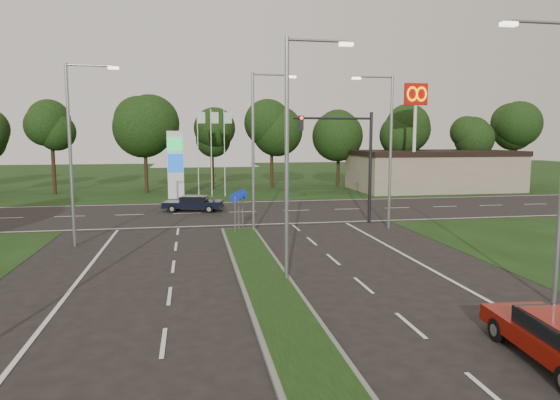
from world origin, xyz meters
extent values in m
plane|color=black|center=(0.00, 0.00, 0.00)|extent=(160.00, 160.00, 0.00)
cube|color=black|center=(0.00, 55.00, 0.00)|extent=(160.00, 50.00, 0.02)
cube|color=black|center=(0.00, 24.00, 0.00)|extent=(160.00, 12.00, 0.02)
cube|color=slate|center=(0.00, 4.00, 0.06)|extent=(2.00, 26.00, 0.12)
cube|color=gray|center=(22.00, 36.00, 2.00)|extent=(16.00, 9.00, 4.00)
cylinder|color=gray|center=(0.80, 6.00, 4.50)|extent=(0.16, 0.16, 9.00)
cylinder|color=gray|center=(1.90, 6.00, 8.90)|extent=(2.20, 0.10, 0.10)
cube|color=#FFF2CC|center=(3.00, 6.00, 8.80)|extent=(0.50, 0.22, 0.12)
cylinder|color=gray|center=(0.80, 16.00, 4.50)|extent=(0.16, 0.16, 9.00)
cylinder|color=gray|center=(1.90, 16.00, 8.90)|extent=(2.20, 0.10, 0.10)
cube|color=#FFF2CC|center=(3.00, 16.00, 8.80)|extent=(0.50, 0.22, 0.12)
cylinder|color=gray|center=(-8.50, 14.00, 4.50)|extent=(0.16, 0.16, 9.00)
cylinder|color=gray|center=(-7.40, 14.00, 8.90)|extent=(2.20, 0.10, 0.10)
cube|color=#FFF2CC|center=(-6.30, 14.00, 8.80)|extent=(0.50, 0.22, 0.12)
cylinder|color=gray|center=(9.00, 16.00, 4.50)|extent=(0.16, 0.16, 9.00)
cylinder|color=gray|center=(7.90, 16.00, 8.90)|extent=(2.20, 0.10, 0.10)
cube|color=#FFF2CC|center=(6.80, 16.00, 8.80)|extent=(0.50, 0.22, 0.12)
cylinder|color=gray|center=(7.90, 2.00, 8.90)|extent=(2.20, 0.10, 0.10)
cube|color=#FFF2CC|center=(6.80, 2.00, 8.80)|extent=(0.50, 0.22, 0.12)
cylinder|color=black|center=(8.50, 18.00, 3.50)|extent=(0.20, 0.20, 7.00)
cylinder|color=black|center=(6.00, 18.00, 6.60)|extent=(5.00, 0.14, 0.14)
cube|color=black|center=(4.00, 18.00, 6.30)|extent=(0.28, 0.28, 0.90)
sphere|color=#FF190C|center=(4.00, 17.82, 6.60)|extent=(0.20, 0.20, 0.20)
cylinder|color=gray|center=(-0.30, 15.50, 1.10)|extent=(0.06, 0.06, 2.20)
cylinder|color=#0C26A5|center=(-0.30, 15.50, 2.10)|extent=(0.56, 0.04, 0.56)
cylinder|color=gray|center=(0.00, 16.50, 1.10)|extent=(0.06, 0.06, 2.20)
cylinder|color=#0C26A5|center=(0.00, 16.50, 2.10)|extent=(0.56, 0.04, 0.56)
cylinder|color=gray|center=(0.30, 17.20, 1.10)|extent=(0.06, 0.06, 2.20)
cylinder|color=#0C26A5|center=(0.30, 17.20, 2.10)|extent=(0.56, 0.04, 0.56)
cube|color=silver|center=(-4.00, 33.00, 3.00)|extent=(1.40, 0.30, 6.00)
cube|color=#0CA53F|center=(-4.00, 32.82, 4.80)|extent=(1.30, 0.08, 1.20)
cube|color=#0C3FBF|center=(-4.00, 32.82, 3.20)|extent=(1.30, 0.08, 1.60)
cylinder|color=silver|center=(-2.00, 34.00, 4.00)|extent=(0.08, 0.08, 8.00)
cube|color=#B2D8B2|center=(-1.65, 34.00, 7.20)|extent=(0.70, 0.02, 1.00)
cylinder|color=silver|center=(-0.80, 34.00, 4.00)|extent=(0.08, 0.08, 8.00)
cube|color=#B2D8B2|center=(-0.45, 34.00, 7.20)|extent=(0.70, 0.02, 1.00)
cylinder|color=silver|center=(0.40, 34.00, 4.00)|extent=(0.08, 0.08, 8.00)
cube|color=#B2D8B2|center=(0.75, 34.00, 7.20)|extent=(0.70, 0.02, 1.00)
cylinder|color=silver|center=(18.00, 32.00, 5.00)|extent=(0.30, 0.30, 10.00)
cube|color=#BF0C07|center=(18.00, 32.00, 9.40)|extent=(2.20, 0.35, 2.00)
torus|color=#FFC600|center=(17.55, 31.78, 9.40)|extent=(1.06, 0.16, 1.06)
torus|color=#FFC600|center=(18.45, 31.78, 9.40)|extent=(1.06, 0.16, 1.06)
cylinder|color=black|center=(0.00, 40.00, 2.20)|extent=(0.36, 0.36, 4.40)
sphere|color=black|center=(0.00, 40.00, 6.50)|extent=(6.00, 6.00, 6.00)
sphere|color=black|center=(0.30, 39.80, 7.50)|extent=(4.80, 4.80, 4.80)
cylinder|color=black|center=(5.29, -0.46, 0.31)|extent=(0.25, 0.64, 0.63)
cylinder|color=black|center=(6.95, -0.59, 0.31)|extent=(0.25, 0.64, 0.63)
cube|color=black|center=(-2.58, 24.95, 0.53)|extent=(4.50, 2.64, 0.43)
cube|color=black|center=(-2.50, 24.94, 0.94)|extent=(2.14, 1.85, 0.40)
cube|color=black|center=(-2.50, 24.94, 1.14)|extent=(1.79, 1.69, 0.04)
cylinder|color=black|center=(-4.07, 24.50, 0.30)|extent=(0.62, 0.32, 0.59)
cylinder|color=black|center=(-3.71, 26.02, 0.30)|extent=(0.62, 0.32, 0.59)
cylinder|color=black|center=(-1.44, 23.89, 0.30)|extent=(0.62, 0.32, 0.59)
cylinder|color=black|center=(-1.09, 25.41, 0.30)|extent=(0.62, 0.32, 0.59)
camera|label=1|loc=(-2.68, -12.02, 5.43)|focal=32.00mm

